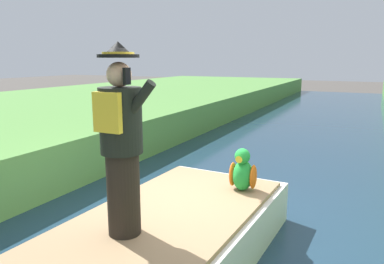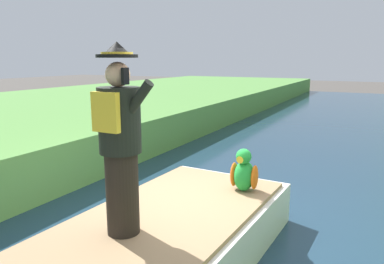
# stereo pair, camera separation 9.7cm
# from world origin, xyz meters

# --- Properties ---
(ground_plane) EXTENTS (80.00, 80.00, 0.00)m
(ground_plane) POSITION_xyz_m (0.00, 0.00, 0.00)
(ground_plane) COLOR #4C4742
(canal_water) EXTENTS (5.35, 48.00, 0.10)m
(canal_water) POSITION_xyz_m (0.00, 0.00, 0.05)
(canal_water) COLOR #1E384C
(canal_water) RESTS_ON ground
(boat) EXTENTS (1.98, 4.28, 0.61)m
(boat) POSITION_xyz_m (0.00, -0.89, 0.40)
(boat) COLOR silver
(boat) RESTS_ON canal_water
(person_pirate) EXTENTS (0.61, 0.42, 1.85)m
(person_pirate) POSITION_xyz_m (-0.13, -1.20, 1.64)
(person_pirate) COLOR black
(person_pirate) RESTS_ON boat
(parrot_plush) EXTENTS (0.36, 0.35, 0.57)m
(parrot_plush) POSITION_xyz_m (0.53, 0.47, 0.95)
(parrot_plush) COLOR green
(parrot_plush) RESTS_ON boat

